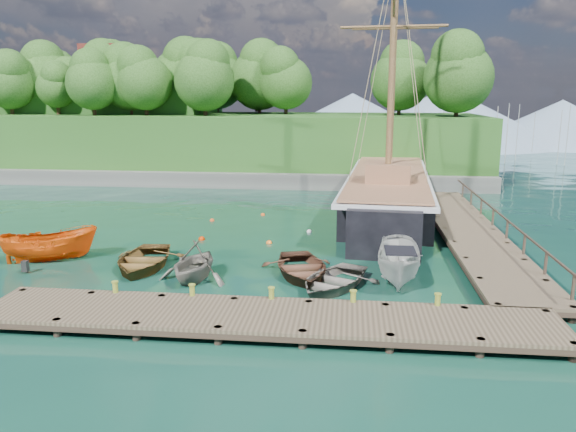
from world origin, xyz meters
name	(u,v)px	position (x,y,z in m)	size (l,w,h in m)	color
ground	(244,270)	(0.00, 0.00, 0.00)	(160.00, 160.00, 0.00)	#0E3324
dock_near	(266,318)	(2.00, -6.50, 0.43)	(20.00, 3.20, 1.10)	#483A2B
dock_east	(469,231)	(11.50, 7.00, 0.43)	(3.20, 24.00, 1.10)	#483A2B
bollard_0	(117,307)	(-4.00, -5.10, 0.00)	(0.26, 0.26, 0.45)	olive
bollard_1	(193,311)	(-1.00, -5.10, 0.00)	(0.26, 0.26, 0.45)	olive
bollard_2	(272,314)	(2.00, -5.10, 0.00)	(0.26, 0.26, 0.45)	olive
bollard_3	(353,317)	(5.00, -5.10, 0.00)	(0.26, 0.26, 0.45)	olive
bollard_4	(436,321)	(8.00, -5.10, 0.00)	(0.26, 0.26, 0.45)	olive
rowboat_0	(143,268)	(-4.79, -0.16, 0.00)	(3.44, 4.82, 1.00)	brown
rowboat_1	(194,280)	(-1.91, -1.66, 0.00)	(3.07, 3.56, 1.88)	#6C665A
rowboat_2	(301,275)	(2.70, -0.49, 0.00)	(3.32, 4.64, 0.96)	#513021
rowboat_3	(332,288)	(4.15, -1.97, 0.00)	(3.13, 4.38, 0.91)	#655E55
motorboat_orange	(51,261)	(-9.69, 0.41, 0.00)	(1.70, 4.51, 1.74)	#E5530A
cabin_boat_white	(399,282)	(7.00, -0.93, 0.00)	(1.85, 4.92, 1.90)	beige
schooner	(388,197)	(7.36, 13.26, 1.18)	(6.94, 28.76, 21.29)	black
mooring_buoy_0	(148,249)	(-5.66, 2.92, 0.00)	(0.32, 0.32, 0.32)	silver
mooring_buoy_1	(202,240)	(-3.38, 5.15, 0.00)	(0.36, 0.36, 0.36)	red
mooring_buoy_2	(269,243)	(0.48, 4.78, 0.00)	(0.33, 0.33, 0.33)	orange
mooring_buoy_3	(309,232)	(2.47, 7.55, 0.00)	(0.31, 0.31, 0.31)	white
mooring_buoy_4	(212,221)	(-3.95, 9.83, 0.00)	(0.30, 0.30, 0.30)	#D64E1B
mooring_buoy_5	(263,215)	(-0.97, 11.89, 0.00)	(0.28, 0.28, 0.28)	#EC5615
headland	(175,118)	(-12.88, 31.36, 5.54)	(51.00, 19.31, 12.90)	#474744
distant_ridge	(348,116)	(4.30, 70.00, 4.35)	(117.00, 40.00, 10.00)	#728CA5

